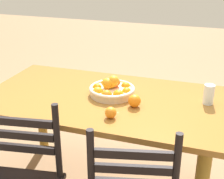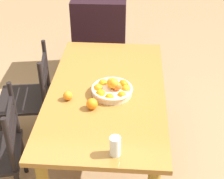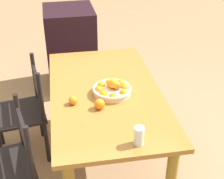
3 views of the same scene
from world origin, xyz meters
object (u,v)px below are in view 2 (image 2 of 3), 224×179
orange_loose_0 (68,96)px  orange_loose_1 (92,104)px  cabinet (101,36)px  drinking_glass (115,146)px  dining_table (107,102)px  chair_near_window (30,98)px  fruit_bowl (112,89)px

orange_loose_0 → orange_loose_1: bearing=-116.6°
cabinet → drinking_glass: bearing=-173.2°
dining_table → chair_near_window: chair_near_window is taller
orange_loose_0 → orange_loose_1: 0.21m
drinking_glass → dining_table: bearing=9.1°
dining_table → drinking_glass: bearing=-170.9°
orange_loose_1 → fruit_bowl: bearing=-33.6°
orange_loose_0 → chair_near_window: bearing=47.7°
chair_near_window → orange_loose_0: 0.66m
orange_loose_0 → drinking_glass: drinking_glass is taller
fruit_bowl → orange_loose_1: (-0.19, 0.13, -0.00)m
fruit_bowl → drinking_glass: bearing=-174.3°
orange_loose_0 → drinking_glass: (-0.53, -0.38, 0.03)m
cabinet → orange_loose_1: (-1.74, -0.12, 0.29)m
orange_loose_1 → drinking_glass: 0.47m
dining_table → drinking_glass: (-0.68, -0.11, 0.18)m
cabinet → fruit_bowl: bearing=-172.2°
orange_loose_1 → drinking_glass: drinking_glass is taller
chair_near_window → drinking_glass: (-0.92, -0.80, 0.35)m
dining_table → drinking_glass: drinking_glass is taller
chair_near_window → orange_loose_0: size_ratio=13.47×
fruit_bowl → orange_loose_0: size_ratio=4.56×
dining_table → cabinet: (1.50, 0.20, -0.14)m
orange_loose_0 → drinking_glass: 0.65m
fruit_bowl → drinking_glass: 0.63m
chair_near_window → orange_loose_1: chair_near_window is taller
chair_near_window → cabinet: 1.35m
drinking_glass → cabinet: bearing=8.1°
chair_near_window → orange_loose_1: bearing=42.8°
chair_near_window → orange_loose_0: bearing=38.7°
dining_table → orange_loose_1: orange_loose_1 is taller
dining_table → orange_loose_0: 0.34m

